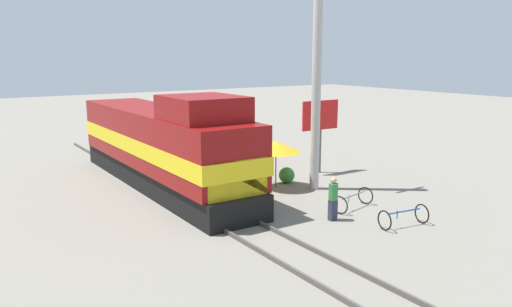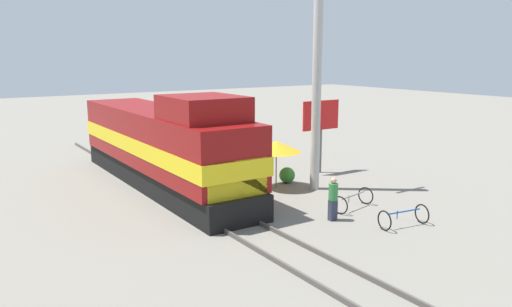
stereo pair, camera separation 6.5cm
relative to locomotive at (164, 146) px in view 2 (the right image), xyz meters
name	(u,v)px [view 2 (the right image)]	position (x,y,z in m)	size (l,w,h in m)	color
ground_plane	(210,211)	(0.00, -4.22, -1.89)	(120.00, 120.00, 0.00)	slate
rail_near	(193,212)	(-0.72, -4.22, -1.82)	(0.08, 35.36, 0.15)	#4C4742
rail_far	(226,206)	(0.72, -4.22, -1.82)	(0.08, 35.36, 0.15)	#4C4742
locomotive	(164,146)	(0.00, 0.00, 0.00)	(2.88, 14.13, 4.42)	black
utility_pole	(317,68)	(5.49, -3.93, 3.47)	(1.80, 0.41, 10.60)	#B2B2AD
vendor_umbrella	(276,146)	(4.15, -2.82, 0.01)	(2.22, 2.22, 2.15)	#4C4C4C
billboard_sign	(321,119)	(7.75, -1.63, 0.86)	(2.26, 0.12, 3.68)	#595959
shrub_cluster	(287,175)	(5.08, -2.43, -1.52)	(0.75, 0.75, 0.75)	#388C38
person_bystander	(333,197)	(3.23, -7.66, -1.03)	(0.34, 0.34, 1.60)	#2D3347
bicycle	(353,200)	(4.81, -7.09, -1.53)	(1.97, 1.10, 0.70)	black
bicycle_spare	(404,217)	(4.82, -9.56, -1.53)	(1.82, 0.93, 0.71)	black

